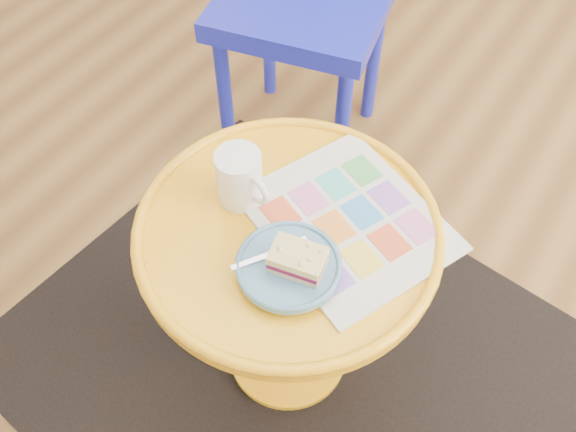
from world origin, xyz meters
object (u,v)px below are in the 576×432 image
Objects in this scene: mug at (240,177)px; plate at (289,267)px; newspaper at (348,221)px; side_table at (288,273)px.

plate is at bearing -15.77° from mug.
newspaper is at bearing 29.85° from mug.
mug is (-0.20, -0.06, 0.06)m from newspaper.
mug is at bearing 151.68° from plate.
side_table is at bearing 124.57° from plate.
newspaper is 0.22m from mug.
side_table is at bearing 5.88° from mug.
mug is at bearing -140.36° from newspaper.
newspaper is 2.88× the size of mug.
mug is at bearing 173.33° from side_table.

